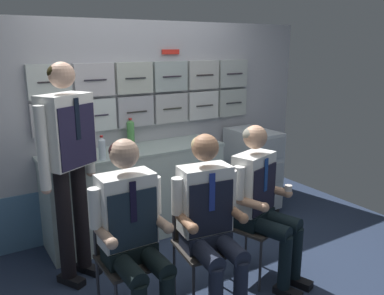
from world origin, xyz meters
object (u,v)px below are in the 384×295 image
Objects in this scene: folding_chair_left at (124,244)px; crew_member_center at (210,216)px; crew_member_standing at (68,153)px; coffee_cup_spare at (60,156)px; crew_member_left at (132,227)px; water_bottle_short at (102,148)px; folding_chair_center at (200,231)px; crew_member_right at (262,197)px; service_trolley at (252,168)px; folding_chair_right at (244,213)px.

crew_member_center reaches higher than folding_chair_left.
coffee_cup_spare is (0.05, 0.47, -0.15)m from crew_member_standing.
crew_member_left is 1.13m from water_bottle_short.
crew_member_right is (0.56, -0.06, 0.18)m from folding_chair_center.
water_bottle_short is 0.38m from coffee_cup_spare.
service_trolley is 1.39m from folding_chair_right.
crew_member_center is at bearing -51.23° from crew_member_standing.
crew_member_right reaches higher than folding_chair_left.
folding_chair_center is 0.67× the size of crew_member_right.
service_trolley is 4.27× the size of water_bottle_short.
crew_member_right is 5.80× the size of water_bottle_short.
service_trolley is at bearing 37.33° from folding_chair_center.
crew_member_standing is (-0.18, 0.63, 0.55)m from folding_chair_left.
folding_chair_right is at bearing -133.10° from service_trolley.
folding_chair_left is at bearing 178.86° from folding_chair_right.
water_bottle_short is at bearing 106.49° from crew_member_center.
service_trolley is 2.26m from folding_chair_left.
crew_member_standing reaches higher than water_bottle_short.
folding_chair_right is at bearing 25.60° from crew_member_center.
crew_member_left is 0.74× the size of crew_member_standing.
crew_member_standing is (-0.18, 0.79, 0.35)m from crew_member_left.
crew_member_right is at bearing -71.81° from folding_chair_right.
crew_member_center reaches higher than folding_chair_center.
crew_member_left is at bearing 179.22° from crew_member_right.
crew_member_standing is (-0.73, 0.90, 0.36)m from crew_member_center.
folding_chair_left is 0.65× the size of crew_member_left.
service_trolley is 1.83m from folding_chair_center.
crew_member_standing is at bearing 128.77° from crew_member_center.
crew_member_standing reaches higher than coffee_cup_spare.
folding_chair_right is 1.70m from coffee_cup_spare.
crew_member_center is 1.55m from coffee_cup_spare.
crew_member_left is 1.02× the size of crew_member_right.
service_trolley is 1.90m from water_bottle_short.
folding_chair_left is at bearing -83.07° from coffee_cup_spare.
crew_member_left is 1.10m from folding_chair_right.
crew_member_standing is at bearing -95.72° from coffee_cup_spare.
service_trolley is 2.34m from crew_member_left.
service_trolley is 1.96m from crew_member_center.
crew_member_left is at bearing -100.12° from water_bottle_short.
folding_chair_center is 1.46m from coffee_cup_spare.
coffee_cup_spare is (-0.68, 1.37, 0.21)m from crew_member_center.
crew_member_center is 1.21m from crew_member_standing.
coffee_cup_spare is (-0.13, 1.10, 0.40)m from folding_chair_left.
crew_member_standing is (-1.25, 0.65, 0.55)m from folding_chair_right.
crew_member_right is 1.46m from water_bottle_short.
service_trolley is at bearing 46.90° from folding_chair_right.
crew_member_standing reaches higher than crew_member_right.
folding_chair_right is at bearing -46.84° from water_bottle_short.
crew_member_center is (-0.02, -0.16, 0.19)m from folding_chair_center.
service_trolley is 2.20m from coffee_cup_spare.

